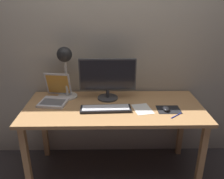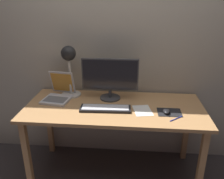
{
  "view_description": "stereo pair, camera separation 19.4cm",
  "coord_description": "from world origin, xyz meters",
  "px_view_note": "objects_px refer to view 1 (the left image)",
  "views": [
    {
      "loc": [
        -0.05,
        -1.9,
        1.66
      ],
      "look_at": [
        -0.02,
        -0.05,
        0.92
      ],
      "focal_mm": 37.39,
      "sensor_mm": 36.0,
      "label": 1
    },
    {
      "loc": [
        0.15,
        -1.89,
        1.66
      ],
      "look_at": [
        -0.02,
        -0.05,
        0.92
      ],
      "focal_mm": 37.39,
      "sensor_mm": 36.0,
      "label": 2
    }
  ],
  "objects_px": {
    "laptop": "(56,93)",
    "pen": "(176,115)",
    "monitor": "(108,77)",
    "desk_lamp": "(65,63)",
    "keyboard_main": "(106,109)",
    "mouse": "(166,109)"
  },
  "relations": [
    {
      "from": "monitor",
      "to": "keyboard_main",
      "type": "bearing_deg",
      "value": -94.14
    },
    {
      "from": "monitor",
      "to": "mouse",
      "type": "bearing_deg",
      "value": -27.92
    },
    {
      "from": "pen",
      "to": "laptop",
      "type": "bearing_deg",
      "value": 162.43
    },
    {
      "from": "keyboard_main",
      "to": "pen",
      "type": "relative_size",
      "value": 3.18
    },
    {
      "from": "laptop",
      "to": "monitor",
      "type": "bearing_deg",
      "value": 3.1
    },
    {
      "from": "pen",
      "to": "desk_lamp",
      "type": "bearing_deg",
      "value": 156.95
    },
    {
      "from": "laptop",
      "to": "desk_lamp",
      "type": "bearing_deg",
      "value": 38.22
    },
    {
      "from": "laptop",
      "to": "pen",
      "type": "bearing_deg",
      "value": -17.57
    },
    {
      "from": "mouse",
      "to": "pen",
      "type": "xyz_separation_m",
      "value": [
        0.07,
        -0.1,
        -0.02
      ]
    },
    {
      "from": "mouse",
      "to": "monitor",
      "type": "bearing_deg",
      "value": 152.08
    },
    {
      "from": "keyboard_main",
      "to": "desk_lamp",
      "type": "height_order",
      "value": "desk_lamp"
    },
    {
      "from": "keyboard_main",
      "to": "pen",
      "type": "height_order",
      "value": "keyboard_main"
    },
    {
      "from": "desk_lamp",
      "to": "pen",
      "type": "bearing_deg",
      "value": -23.05
    },
    {
      "from": "laptop",
      "to": "desk_lamp",
      "type": "distance_m",
      "value": 0.3
    },
    {
      "from": "monitor",
      "to": "desk_lamp",
      "type": "bearing_deg",
      "value": 173.03
    },
    {
      "from": "keyboard_main",
      "to": "desk_lamp",
      "type": "distance_m",
      "value": 0.58
    },
    {
      "from": "pen",
      "to": "mouse",
      "type": "bearing_deg",
      "value": 124.89
    },
    {
      "from": "mouse",
      "to": "pen",
      "type": "bearing_deg",
      "value": -55.11
    },
    {
      "from": "laptop",
      "to": "desk_lamp",
      "type": "relative_size",
      "value": 0.68
    },
    {
      "from": "desk_lamp",
      "to": "monitor",
      "type": "bearing_deg",
      "value": -6.97
    },
    {
      "from": "keyboard_main",
      "to": "pen",
      "type": "bearing_deg",
      "value": -11.48
    },
    {
      "from": "laptop",
      "to": "pen",
      "type": "relative_size",
      "value": 2.39
    }
  ]
}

